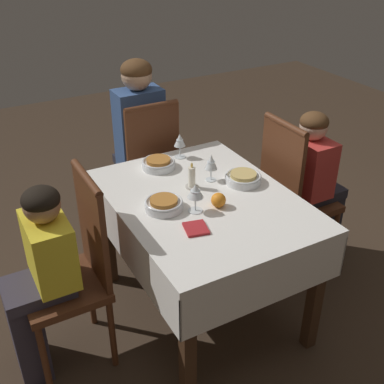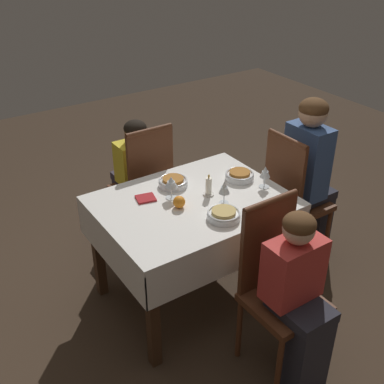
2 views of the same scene
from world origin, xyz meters
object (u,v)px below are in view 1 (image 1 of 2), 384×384
Objects in this scene: chair_west at (148,167)px; person_child_yellow at (39,277)px; person_adult_denim at (137,138)px; orange_fruit at (218,200)px; dining_table at (203,216)px; bowl_west at (159,163)px; person_child_red at (314,182)px; napkin_red_folded at (196,228)px; chair_south at (76,267)px; chair_north at (292,192)px; bowl_north at (243,178)px; wine_glass_north at (211,163)px; wine_glass_south at (195,192)px; wine_glass_west at (180,141)px; candle_centerpiece at (191,179)px; bowl_south at (164,204)px.

person_child_yellow is (0.77, -0.89, 0.01)m from chair_west.
orange_fruit is at bearing 88.51° from person_adult_denim.
bowl_west is (-0.41, -0.05, 0.14)m from dining_table.
person_adult_denim is at bearing 169.33° from bowl_west.
person_child_red is 1.07m from napkin_red_folded.
chair_north is at bearing 92.74° from chair_south.
bowl_west is 1.42× the size of napkin_red_folded.
bowl_north is at bearing 97.88° from dining_table.
bowl_west is 0.33m from wine_glass_north.
napkin_red_folded is at bearing -38.91° from wine_glass_north.
person_adult_denim reaches higher than orange_fruit.
person_child_red is at bearing 101.23° from wine_glass_south.
wine_glass_west is 0.98× the size of wine_glass_north.
person_adult_denim reaches higher than candle_centerpiece.
person_child_red reaches higher than napkin_red_folded.
wine_glass_west is (-0.37, -0.72, 0.28)m from person_child_red.
bowl_west is (-0.37, 0.78, 0.22)m from person_child_yellow.
bowl_west is 2.56× the size of orange_fruit.
wine_glass_west is (0.34, 0.06, 0.30)m from chair_west.
napkin_red_folded reaches higher than dining_table.
person_child_yellow is at bearing -83.55° from wine_glass_north.
bowl_west is at bearing 157.93° from bowl_south.
dining_table is at bearing 86.47° from chair_west.
bowl_west is at bearing 66.81° from chair_north.
candle_centerpiece reaches higher than dining_table.
candle_centerpiece is at bearing -173.96° from orange_fruit.
person_child_red is at bearing 95.20° from bowl_south.
person_child_red is (0.71, 0.79, 0.02)m from chair_west.
person_child_yellow is 1.09m from wine_glass_west.
person_adult_denim is 8.24× the size of wine_glass_north.
chair_north is at bearing 131.13° from chair_west.
bowl_west is at bearing 115.49° from person_child_yellow.
person_child_red is at bearing 86.36° from wine_glass_north.
wine_glass_west is (-0.44, 0.95, 0.30)m from person_child_yellow.
person_child_yellow is at bearing -92.20° from dining_table.
dining_table is 1.11× the size of person_child_red.
chair_south is at bearing -58.68° from bowl_west.
bowl_west is at bearing -171.56° from orange_fruit.
dining_table is 0.20m from candle_centerpiece.
dining_table is 0.84m from person_child_yellow.
person_child_red is 0.61m from bowl_north.
orange_fruit is at bearing 88.26° from chair_west.
chair_north reaches higher than person_child_yellow.
candle_centerpiece reaches higher than bowl_south.
person_child_red reaches higher than chair_west.
chair_west is 5.40× the size of bowl_west.
bowl_west is at bearing 175.24° from wine_glass_south.
candle_centerpiece is at bearing 118.84° from bowl_south.
chair_north is at bearing 90.00° from person_child_red.
wine_glass_south is (0.09, 0.12, 0.08)m from bowl_south.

